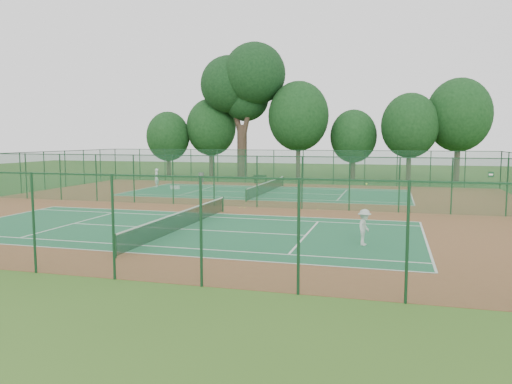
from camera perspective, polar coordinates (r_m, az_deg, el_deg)
ground at (r=34.21m, az=-2.38°, el=-1.67°), size 120.00×120.00×0.00m
red_pad at (r=34.21m, az=-2.38°, el=-1.66°), size 40.00×36.00×0.01m
court_near at (r=25.88m, az=-8.44°, el=-4.22°), size 23.77×10.97×0.01m
court_far at (r=42.81m, az=1.28°, el=-0.07°), size 23.77×10.97×0.01m
fence_north at (r=51.42m, az=3.72°, el=2.91°), size 40.00×0.09×3.50m
fence_south at (r=17.85m, az=-20.24°, el=-3.52°), size 40.00×0.09×3.50m
fence_divider at (r=34.02m, az=-2.39°, el=1.27°), size 40.00×0.09×3.50m
tennis_net_near at (r=25.80m, az=-8.46°, el=-3.06°), size 0.10×12.90×0.97m
tennis_net_far at (r=42.76m, az=1.28°, el=0.63°), size 0.10×12.90×0.97m
player_near at (r=22.13m, az=12.28°, el=-3.97°), size 0.78×1.12×1.58m
player_far at (r=48.50m, az=-11.32°, el=1.60°), size 0.57×0.73×1.77m
trash_bin at (r=53.57m, az=-6.29°, el=1.68°), size 0.66×0.66×1.01m
bench at (r=51.50m, az=0.49°, el=1.49°), size 1.47×0.51×0.90m
kit_bag at (r=46.40m, az=-9.22°, el=0.52°), size 0.91×0.51×0.32m
stray_ball_a at (r=33.26m, az=-1.29°, el=-1.81°), size 0.07×0.07×0.07m
stray_ball_b at (r=32.71m, az=7.06°, el=-1.99°), size 0.06×0.06×0.06m
stray_ball_c at (r=33.35m, az=-1.87°, el=-1.79°), size 0.07×0.07×0.07m
big_tree at (r=58.75m, az=-1.46°, el=12.30°), size 10.08×7.38×15.48m
evergreen_row at (r=57.57m, az=5.44°, el=1.48°), size 39.00×5.00×12.00m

